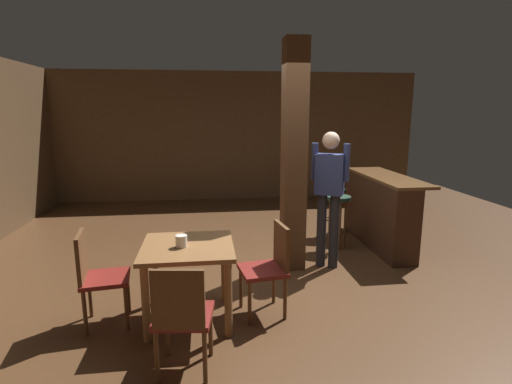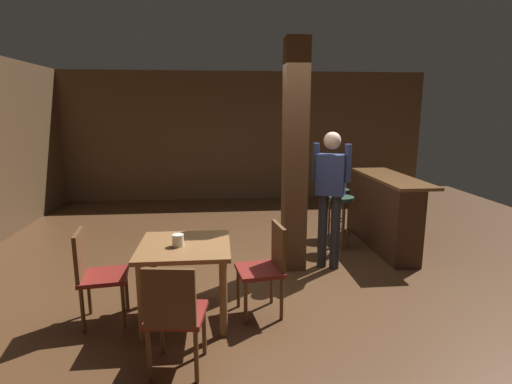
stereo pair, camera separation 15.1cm
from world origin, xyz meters
TOP-DOWN VIEW (x-y plane):
  - ground_plane at (0.00, 0.00)m, footprint 10.80×10.80m
  - wall_back at (0.00, 4.50)m, footprint 8.00×0.10m
  - pillar at (0.30, 0.31)m, footprint 0.28×0.28m
  - dining_table at (-0.96, -0.83)m, footprint 0.85×0.85m
  - chair_west at (-1.79, -0.84)m, footprint 0.47×0.47m
  - chair_east at (-0.18, -0.81)m, footprint 0.48×0.48m
  - chair_south at (-0.98, -1.68)m, footprint 0.47×0.47m
  - napkin_cup at (-1.01, -0.88)m, footprint 0.11×0.11m
  - standing_person at (0.74, 0.27)m, footprint 0.45×0.33m
  - bar_counter at (1.74, 0.99)m, footprint 0.56×1.79m
  - bar_stool_near at (1.10, 0.95)m, footprint 0.36×0.36m
  - bar_stool_mid at (1.23, 1.55)m, footprint 0.38×0.38m

SIDE VIEW (x-z plane):
  - ground_plane at x=0.00m, z-range 0.00..0.00m
  - chair_west at x=-1.79m, z-range 0.06..0.95m
  - chair_east at x=-0.18m, z-range 0.06..0.95m
  - chair_south at x=-0.98m, z-range 0.06..0.95m
  - bar_counter at x=1.74m, z-range 0.01..1.05m
  - bar_stool_near at x=1.10m, z-range 0.19..0.96m
  - bar_stool_mid at x=1.23m, z-range 0.20..0.96m
  - dining_table at x=-0.96m, z-range 0.23..0.97m
  - napkin_cup at x=-1.01m, z-range 0.74..0.85m
  - standing_person at x=0.74m, z-range 0.14..1.86m
  - wall_back at x=0.00m, z-range 0.00..2.80m
  - pillar at x=0.30m, z-range 0.00..2.80m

